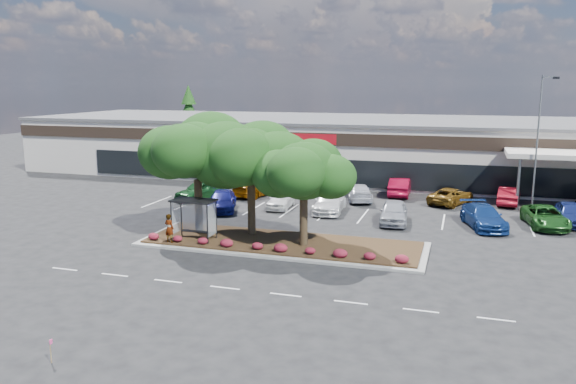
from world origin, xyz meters
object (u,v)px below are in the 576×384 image
(survey_stake, at_px, (51,348))
(car_0, at_px, (200,190))
(light_pole, at_px, (538,153))
(car_1, at_px, (222,201))

(survey_stake, bearing_deg, car_0, 105.62)
(light_pole, height_order, survey_stake, light_pole)
(survey_stake, relative_size, car_1, 0.18)
(light_pole, relative_size, car_1, 2.05)
(car_0, xyz_separation_m, car_1, (3.49, -3.16, -0.09))
(survey_stake, relative_size, car_0, 0.19)
(car_0, bearing_deg, car_1, -22.04)
(survey_stake, distance_m, car_1, 25.56)
(light_pole, height_order, car_0, light_pole)
(light_pole, xyz_separation_m, survey_stake, (-19.46, -31.76, -4.16))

